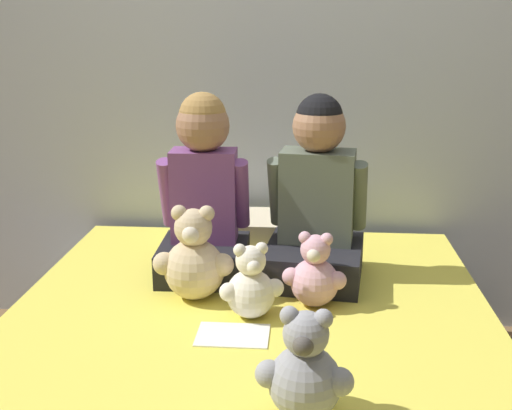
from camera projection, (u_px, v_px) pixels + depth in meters
name	position (u px, v px, depth m)	size (l,w,h in m)	color
wall_behind_bed	(269.00, 42.00, 2.68)	(8.00, 0.06, 2.50)	silver
bed	(248.00, 392.00, 1.99)	(1.54, 1.85, 0.45)	#2D2D33
child_on_left	(204.00, 194.00, 2.26)	(0.32, 0.32, 0.65)	black
child_on_right	(316.00, 203.00, 2.23)	(0.37, 0.40, 0.65)	black
teddy_bear_held_by_left_child	(194.00, 260.00, 2.08)	(0.26, 0.20, 0.32)	#D1B78E
teddy_bear_held_by_right_child	(315.00, 275.00, 2.03)	(0.20, 0.15, 0.25)	#DBA3B2
teddy_bear_between_children	(251.00, 286.00, 1.95)	(0.19, 0.15, 0.24)	silver
teddy_bear_at_foot_of_bed	(305.00, 372.00, 1.45)	(0.22, 0.17, 0.27)	#939399
pillow_at_headboard	(264.00, 229.00, 2.63)	(0.58, 0.28, 0.11)	beige
sign_card	(233.00, 335.00, 1.86)	(0.21, 0.15, 0.00)	white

